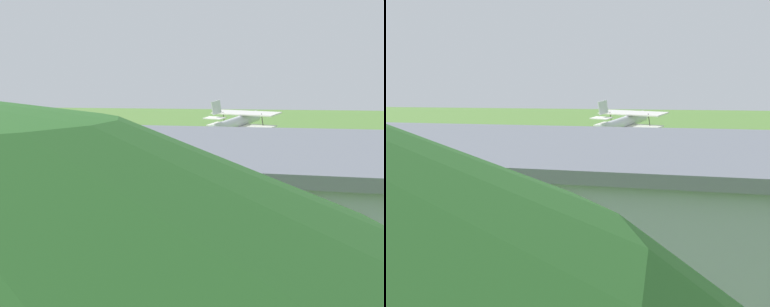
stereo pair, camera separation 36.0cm
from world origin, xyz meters
The scene contains 4 objects.
ground_plane centered at (0.00, 0.00, 0.00)m, with size 400.00×400.00×0.00m, color #568438.
hangar centered at (3.13, 39.09, 3.62)m, with size 37.19×17.02×7.22m.
biplane centered at (0.05, 2.32, 5.83)m, with size 8.52×7.68×4.10m.
person_at_fence_line centered at (-13.44, 21.94, 0.80)m, with size 0.52×0.52×1.61m.
Camera 1 is at (-11.55, 60.87, 9.17)m, focal length 54.89 mm.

